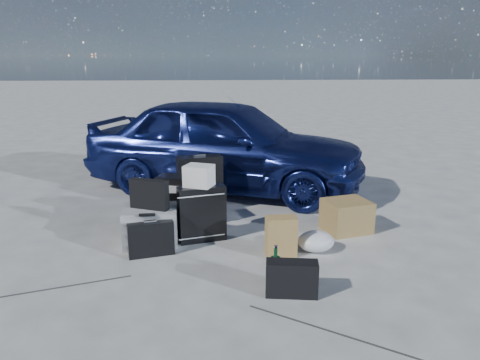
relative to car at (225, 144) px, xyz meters
name	(u,v)px	position (x,y,z in m)	size (l,w,h in m)	color
ground	(214,262)	(-0.15, -2.21, -0.60)	(60.00, 60.00, 0.00)	beige
car	(225,144)	(0.00, 0.00, 0.00)	(1.41, 3.50, 1.19)	navy
pelican_case	(151,226)	(-0.73, -1.79, -0.42)	(0.48, 0.39, 0.35)	#A2A5A7
laptop_bag	(149,194)	(-0.73, -1.80, -0.12)	(0.36, 0.09, 0.27)	black
briefcase	(151,239)	(-0.70, -2.06, -0.44)	(0.39, 0.09, 0.30)	black
suitcase_left	(200,184)	(-0.30, -0.90, -0.28)	(0.49, 0.18, 0.63)	black
suitcase_right	(202,214)	(-0.26, -1.73, -0.33)	(0.44, 0.16, 0.52)	black
white_carton	(199,176)	(-0.28, -1.71, 0.03)	(0.25, 0.20, 0.20)	silver
duffel_bag	(173,207)	(-0.57, -1.32, -0.40)	(0.78, 0.33, 0.39)	black
flat_box_white	(174,186)	(-0.55, -1.32, -0.17)	(0.37, 0.28, 0.07)	silver
flat_box_black	(173,179)	(-0.56, -1.32, -0.11)	(0.31, 0.22, 0.07)	black
kraft_bag	(281,236)	(0.42, -2.11, -0.42)	(0.26, 0.16, 0.35)	#AA814A
cardboard_box	(346,216)	(1.15, -1.57, -0.44)	(0.42, 0.36, 0.31)	olive
plastic_bag	(316,241)	(0.75, -2.04, -0.51)	(0.33, 0.28, 0.18)	silver
messenger_bag	(292,278)	(0.40, -2.81, -0.47)	(0.37, 0.14, 0.26)	black
green_bottle	(275,265)	(0.31, -2.62, -0.45)	(0.07, 0.07, 0.29)	#0A3219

